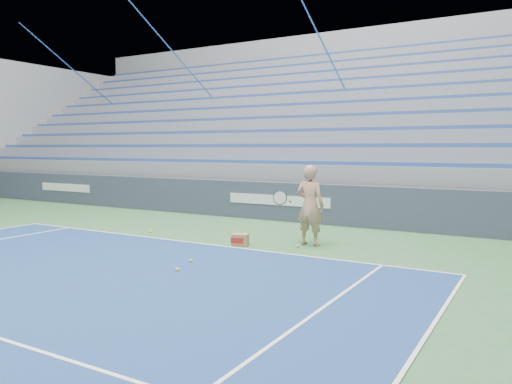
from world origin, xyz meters
TOP-DOWN VIEW (x-y plane):
  - sponsor_barrier at (0.00, 15.88)m, footprint 30.00×0.32m
  - bleachers at (0.00, 21.60)m, footprint 31.00×9.15m
  - tennis_player at (2.22, 12.97)m, footprint 0.93×0.84m
  - ball_box at (0.96, 12.17)m, footprint 0.41×0.37m
  - tennis_ball_0 at (-1.94, 12.60)m, footprint 0.07×0.07m
  - tennis_ball_1 at (1.01, 10.39)m, footprint 0.07×0.07m
  - tennis_ball_2 at (2.11, 12.62)m, footprint 0.07×0.07m
  - tennis_ball_3 at (1.23, 9.73)m, footprint 0.07×0.07m
  - tennis_ball_4 at (-1.79, 12.40)m, footprint 0.07×0.07m

SIDE VIEW (x-z plane):
  - tennis_ball_0 at x=-1.94m, z-range 0.00..0.07m
  - tennis_ball_1 at x=1.01m, z-range 0.00..0.07m
  - tennis_ball_2 at x=2.11m, z-range 0.00..0.07m
  - tennis_ball_3 at x=1.23m, z-range 0.00..0.07m
  - tennis_ball_4 at x=-1.79m, z-range 0.00..0.07m
  - ball_box at x=0.96m, z-range 0.00..0.26m
  - sponsor_barrier at x=0.00m, z-range 0.00..1.10m
  - tennis_player at x=2.22m, z-range 0.00..1.73m
  - bleachers at x=0.00m, z-range -1.29..6.01m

